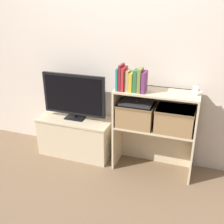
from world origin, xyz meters
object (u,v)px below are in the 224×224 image
at_px(tv, 74,96).
at_px(book_plum, 144,82).
at_px(book_tan, 128,80).
at_px(book_mustard, 132,82).
at_px(book_forest, 136,81).
at_px(book_olive, 140,80).
at_px(book_teal, 119,79).
at_px(tv_stand, 76,136).
at_px(book_crimson, 124,79).
at_px(laptop, 137,103).
at_px(storage_basket_right, 175,119).
at_px(baby_monitor, 195,91).
at_px(book_maroon, 121,77).
at_px(storage_basket_left, 136,113).

xyz_separation_m(tv, book_plum, (0.81, -0.08, 0.26)).
bearing_deg(book_tan, book_mustard, 0.00).
relative_size(tv, book_forest, 3.48).
bearing_deg(book_plum, book_olive, 180.00).
bearing_deg(book_teal, tv_stand, 171.31).
height_order(book_teal, book_mustard, book_teal).
distance_m(book_teal, book_olive, 0.22).
height_order(book_forest, book_olive, book_olive).
bearing_deg(book_forest, book_mustard, 180.00).
xyz_separation_m(book_olive, book_plum, (0.04, 0.00, -0.01)).
relative_size(book_crimson, book_mustard, 1.25).
height_order(tv_stand, book_mustard, book_mustard).
height_order(book_olive, laptop, book_olive).
bearing_deg(storage_basket_right, book_plum, -170.40).
height_order(book_tan, baby_monitor, book_tan).
bearing_deg(laptop, tv_stand, 177.53).
bearing_deg(book_olive, tv, 173.85).
xyz_separation_m(tv, baby_monitor, (1.29, -0.01, 0.20)).
height_order(tv_stand, book_maroon, book_maroon).
bearing_deg(book_olive, baby_monitor, 7.57).
height_order(book_crimson, storage_basket_right, book_crimson).
height_order(book_maroon, book_mustard, book_maroon).
height_order(book_maroon, storage_basket_right, book_maroon).
height_order(book_crimson, book_mustard, book_crimson).
xyz_separation_m(book_forest, storage_basket_left, (0.00, 0.05, -0.37)).
xyz_separation_m(book_teal, book_forest, (0.17, 0.00, -0.00)).
relative_size(tv_stand, tv, 1.17).
xyz_separation_m(book_olive, storage_basket_right, (0.36, 0.05, -0.37)).
relative_size(book_crimson, book_plum, 1.13).
bearing_deg(book_forest, tv, 173.49).
bearing_deg(book_maroon, baby_monitor, 5.53).
bearing_deg(laptop, book_crimson, -156.23).
xyz_separation_m(book_maroon, baby_monitor, (0.70, 0.07, -0.08)).
distance_m(book_maroon, book_forest, 0.15).
distance_m(book_crimson, book_tan, 0.04).
height_order(tv_stand, storage_basket_right, storage_basket_right).
bearing_deg(storage_basket_right, storage_basket_left, 180.00).
height_order(tv, book_plum, book_plum).
xyz_separation_m(tv, book_teal, (0.55, -0.08, 0.27)).
relative_size(book_mustard, book_forest, 0.86).
relative_size(tv, book_crimson, 3.24).
bearing_deg(tv_stand, book_crimson, -7.90).
distance_m(book_teal, laptop, 0.31).
height_order(book_mustard, storage_basket_left, book_mustard).
xyz_separation_m(book_teal, storage_basket_right, (0.57, 0.05, -0.37)).
relative_size(book_mustard, storage_basket_right, 0.49).
bearing_deg(book_forest, book_teal, 180.00).
relative_size(book_plum, storage_basket_left, 0.55).
xyz_separation_m(book_mustard, laptop, (0.04, 0.05, -0.23)).
bearing_deg(storage_basket_left, book_teal, -163.28).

